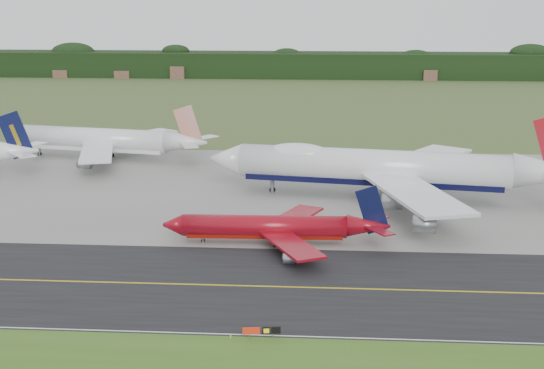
% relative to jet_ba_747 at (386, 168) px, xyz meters
% --- Properties ---
extents(ground, '(600.00, 600.00, 0.00)m').
position_rel_jet_ba_747_xyz_m(ground, '(-20.55, -43.88, -6.29)').
color(ground, '#3E5025').
rests_on(ground, ground).
extents(taxiway, '(400.00, 32.00, 0.02)m').
position_rel_jet_ba_747_xyz_m(taxiway, '(-20.55, -47.88, -6.28)').
color(taxiway, black).
rests_on(taxiway, ground).
extents(apron, '(400.00, 78.00, 0.01)m').
position_rel_jet_ba_747_xyz_m(apron, '(-20.55, 7.12, -6.29)').
color(apron, gray).
rests_on(apron, ground).
extents(taxiway_centreline, '(400.00, 0.40, 0.00)m').
position_rel_jet_ba_747_xyz_m(taxiway_centreline, '(-20.55, -47.88, -6.26)').
color(taxiway_centreline, gold).
rests_on(taxiway_centreline, taxiway).
extents(taxiway_edge_line, '(400.00, 0.25, 0.00)m').
position_rel_jet_ba_747_xyz_m(taxiway_edge_line, '(-20.55, -63.38, -6.26)').
color(taxiway_edge_line, silver).
rests_on(taxiway_edge_line, taxiway).
extents(horizon_treeline, '(700.00, 25.00, 12.00)m').
position_rel_jet_ba_747_xyz_m(horizon_treeline, '(-20.55, 229.89, -0.82)').
color(horizon_treeline, black).
rests_on(horizon_treeline, ground).
extents(jet_ba_747, '(73.46, 60.23, 18.50)m').
position_rel_jet_ba_747_xyz_m(jet_ba_747, '(0.00, 0.00, 0.00)').
color(jet_ba_747, silver).
rests_on(jet_ba_747, ground).
extents(jet_red_737, '(36.72, 30.02, 9.94)m').
position_rel_jet_ba_747_xyz_m(jet_red_737, '(-19.41, -29.11, -3.55)').
color(jet_red_737, maroon).
rests_on(jet_red_737, ground).
extents(jet_star_tail, '(54.01, 44.61, 14.28)m').
position_rel_jet_ba_747_xyz_m(jet_star_tail, '(-65.89, 32.86, -1.53)').
color(jet_star_tail, silver).
rests_on(jet_star_tail, ground).
extents(taxiway_sign, '(4.43, 0.79, 1.48)m').
position_rel_jet_ba_747_xyz_m(taxiway_sign, '(-19.05, -64.36, -5.25)').
color(taxiway_sign, slate).
rests_on(taxiway_sign, ground).
extents(edge_marker_center, '(0.16, 0.16, 0.50)m').
position_rel_jet_ba_747_xyz_m(edge_marker_center, '(-22.68, -64.38, -6.04)').
color(edge_marker_center, yellow).
rests_on(edge_marker_center, ground).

